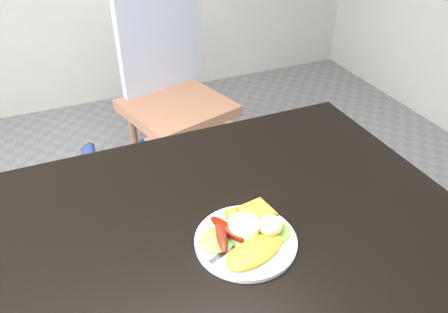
% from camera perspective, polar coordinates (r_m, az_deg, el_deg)
% --- Properties ---
extents(dining_table, '(1.20, 0.80, 0.04)m').
position_cam_1_polar(dining_table, '(1.02, -2.21, -9.68)').
color(dining_table, black).
rests_on(dining_table, ground).
extents(dining_chair, '(0.55, 0.55, 0.05)m').
position_cam_1_polar(dining_chair, '(2.11, -6.17, 6.35)').
color(dining_chair, '#AD7355').
rests_on(dining_chair, ground).
extents(person, '(0.59, 0.44, 1.48)m').
position_cam_1_polar(person, '(1.36, -16.13, 2.17)').
color(person, navy).
rests_on(person, ground).
extents(plate, '(0.22, 0.22, 0.01)m').
position_cam_1_polar(plate, '(0.96, 2.85, -10.96)').
color(plate, white).
rests_on(plate, dining_table).
extents(lettuce_left, '(0.11, 0.10, 0.01)m').
position_cam_1_polar(lettuce_left, '(0.95, -0.87, -10.73)').
color(lettuce_left, '#469B26').
rests_on(lettuce_left, plate).
extents(lettuce_right, '(0.08, 0.08, 0.01)m').
position_cam_1_polar(lettuce_right, '(0.97, 6.37, -9.78)').
color(lettuce_right, '#46A121').
rests_on(lettuce_right, plate).
extents(omelette, '(0.16, 0.11, 0.02)m').
position_cam_1_polar(omelette, '(0.92, 3.99, -12.21)').
color(omelette, yellow).
rests_on(omelette, plate).
extents(sausage_a, '(0.04, 0.10, 0.02)m').
position_cam_1_polar(sausage_a, '(0.93, -0.31, -10.38)').
color(sausage_a, '#5E2317').
rests_on(sausage_a, lettuce_left).
extents(sausage_b, '(0.06, 0.10, 0.02)m').
position_cam_1_polar(sausage_b, '(0.95, 0.37, -9.45)').
color(sausage_b, '#610A05').
rests_on(sausage_b, lettuce_left).
extents(ramekin, '(0.08, 0.08, 0.04)m').
position_cam_1_polar(ramekin, '(0.95, 2.58, -9.49)').
color(ramekin, white).
rests_on(ramekin, plate).
extents(toast_a, '(0.09, 0.09, 0.01)m').
position_cam_1_polar(toast_a, '(0.99, 2.64, -8.20)').
color(toast_a, brown).
rests_on(toast_a, plate).
extents(toast_b, '(0.08, 0.08, 0.01)m').
position_cam_1_polar(toast_b, '(0.99, 4.30, -7.31)').
color(toast_b, olive).
rests_on(toast_b, toast_a).
extents(potato_salad, '(0.08, 0.07, 0.03)m').
position_cam_1_polar(potato_salad, '(0.96, 6.13, -8.94)').
color(potato_salad, beige).
rests_on(potato_salad, lettuce_right).
extents(fork, '(0.14, 0.07, 0.00)m').
position_cam_1_polar(fork, '(0.94, 1.55, -11.42)').
color(fork, '#ADAFB7').
rests_on(fork, plate).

